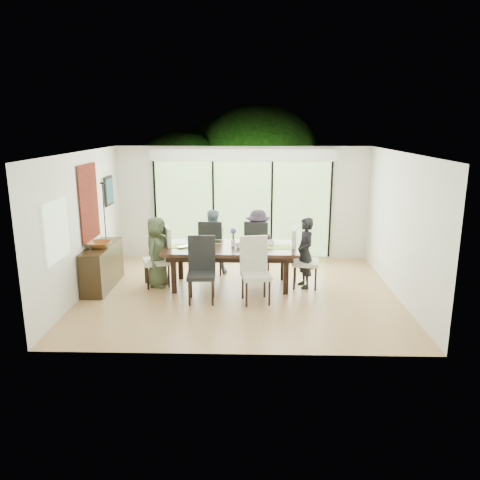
{
  "coord_description": "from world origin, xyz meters",
  "views": [
    {
      "loc": [
        0.24,
        -8.59,
        3.2
      ],
      "look_at": [
        0.0,
        0.25,
        1.0
      ],
      "focal_mm": 35.0,
      "sensor_mm": 36.0,
      "label": 1
    }
  ],
  "objects_px": {
    "person_right_end": "(305,253)",
    "person_far_right": "(258,242)",
    "chair_left_end": "(156,257)",
    "sideboard": "(102,266)",
    "chair_right_end": "(306,258)",
    "chair_far_right": "(258,247)",
    "vase": "(233,243)",
    "chair_near_right": "(256,271)",
    "person_left_end": "(157,252)",
    "person_far_left": "(212,242)",
    "chair_near_left": "(201,270)",
    "cup_b": "(238,245)",
    "laptop": "(187,247)",
    "table_top": "(231,248)",
    "bowl": "(99,244)",
    "chair_far_left": "(212,246)",
    "cup_c": "(271,243)",
    "cup_a": "(196,242)"
  },
  "relations": [
    {
      "from": "sideboard",
      "to": "bowl",
      "type": "xyz_separation_m",
      "value": [
        0.0,
        -0.1,
        0.48
      ]
    },
    {
      "from": "chair_near_right",
      "to": "person_far_right",
      "type": "relative_size",
      "value": 0.85
    },
    {
      "from": "sideboard",
      "to": "bowl",
      "type": "distance_m",
      "value": 0.49
    },
    {
      "from": "chair_left_end",
      "to": "bowl",
      "type": "xyz_separation_m",
      "value": [
        -1.07,
        -0.22,
        0.3
      ]
    },
    {
      "from": "vase",
      "to": "chair_left_end",
      "type": "bearing_deg",
      "value": -178.15
    },
    {
      "from": "person_far_left",
      "to": "cup_b",
      "type": "xyz_separation_m",
      "value": [
        0.6,
        -0.93,
        0.17
      ]
    },
    {
      "from": "person_far_left",
      "to": "laptop",
      "type": "height_order",
      "value": "person_far_left"
    },
    {
      "from": "chair_right_end",
      "to": "bowl",
      "type": "bearing_deg",
      "value": 101.15
    },
    {
      "from": "chair_far_right",
      "to": "person_far_left",
      "type": "bearing_deg",
      "value": 11.47
    },
    {
      "from": "person_far_left",
      "to": "person_far_right",
      "type": "distance_m",
      "value": 1.0
    },
    {
      "from": "cup_c",
      "to": "chair_near_left",
      "type": "bearing_deg",
      "value": -143.27
    },
    {
      "from": "bowl",
      "to": "chair_far_left",
      "type": "bearing_deg",
      "value": 26.67
    },
    {
      "from": "person_right_end",
      "to": "cup_b",
      "type": "xyz_separation_m",
      "value": [
        -1.33,
        -0.1,
        0.17
      ]
    },
    {
      "from": "laptop",
      "to": "chair_far_left",
      "type": "bearing_deg",
      "value": 29.79
    },
    {
      "from": "person_left_end",
      "to": "laptop",
      "type": "bearing_deg",
      "value": -84.9
    },
    {
      "from": "chair_far_right",
      "to": "sideboard",
      "type": "bearing_deg",
      "value": 27.51
    },
    {
      "from": "chair_near_right",
      "to": "cup_c",
      "type": "bearing_deg",
      "value": 62.25
    },
    {
      "from": "laptop",
      "to": "chair_left_end",
      "type": "bearing_deg",
      "value": 133.88
    },
    {
      "from": "table_top",
      "to": "cup_b",
      "type": "bearing_deg",
      "value": -33.69
    },
    {
      "from": "person_left_end",
      "to": "bowl",
      "type": "xyz_separation_m",
      "value": [
        -1.09,
        -0.22,
        0.2
      ]
    },
    {
      "from": "person_far_right",
      "to": "laptop",
      "type": "height_order",
      "value": "person_far_right"
    },
    {
      "from": "person_right_end",
      "to": "sideboard",
      "type": "bearing_deg",
      "value": -102.9
    },
    {
      "from": "chair_near_right",
      "to": "vase",
      "type": "bearing_deg",
      "value": 105.5
    },
    {
      "from": "person_left_end",
      "to": "person_far_left",
      "type": "relative_size",
      "value": 1.0
    },
    {
      "from": "table_top",
      "to": "chair_near_right",
      "type": "bearing_deg",
      "value": -60.11
    },
    {
      "from": "person_far_left",
      "to": "cup_c",
      "type": "height_order",
      "value": "person_far_left"
    },
    {
      "from": "chair_near_left",
      "to": "vase",
      "type": "xyz_separation_m",
      "value": [
        0.55,
        0.92,
        0.29
      ]
    },
    {
      "from": "chair_right_end",
      "to": "chair_far_right",
      "type": "xyz_separation_m",
      "value": [
        -0.95,
        0.85,
        0.0
      ]
    },
    {
      "from": "cup_a",
      "to": "sideboard",
      "type": "distance_m",
      "value": 1.94
    },
    {
      "from": "sideboard",
      "to": "chair_right_end",
      "type": "bearing_deg",
      "value": 1.62
    },
    {
      "from": "person_far_right",
      "to": "cup_a",
      "type": "height_order",
      "value": "person_far_right"
    },
    {
      "from": "cup_a",
      "to": "sideboard",
      "type": "bearing_deg",
      "value": -171.93
    },
    {
      "from": "table_top",
      "to": "person_right_end",
      "type": "relative_size",
      "value": 1.86
    },
    {
      "from": "sideboard",
      "to": "vase",
      "type": "bearing_deg",
      "value": 3.6
    },
    {
      "from": "chair_right_end",
      "to": "chair_near_right",
      "type": "height_order",
      "value": "same"
    },
    {
      "from": "person_right_end",
      "to": "person_far_right",
      "type": "height_order",
      "value": "same"
    },
    {
      "from": "chair_near_left",
      "to": "person_far_right",
      "type": "distance_m",
      "value": 2.0
    },
    {
      "from": "chair_far_left",
      "to": "person_far_right",
      "type": "bearing_deg",
      "value": -177.52
    },
    {
      "from": "chair_left_end",
      "to": "vase",
      "type": "xyz_separation_m",
      "value": [
        1.55,
        0.05,
        0.29
      ]
    },
    {
      "from": "chair_far_left",
      "to": "vase",
      "type": "relative_size",
      "value": 9.17
    },
    {
      "from": "person_left_end",
      "to": "chair_right_end",
      "type": "bearing_deg",
      "value": -75.89
    },
    {
      "from": "chair_right_end",
      "to": "person_left_end",
      "type": "bearing_deg",
      "value": 98.13
    },
    {
      "from": "person_left_end",
      "to": "sideboard",
      "type": "relative_size",
      "value": 0.94
    },
    {
      "from": "chair_left_end",
      "to": "laptop",
      "type": "bearing_deg",
      "value": 62.6
    },
    {
      "from": "person_far_left",
      "to": "cup_b",
      "type": "relative_size",
      "value": 12.9
    },
    {
      "from": "chair_left_end",
      "to": "sideboard",
      "type": "relative_size",
      "value": 0.8
    },
    {
      "from": "chair_right_end",
      "to": "person_far_left",
      "type": "xyz_separation_m",
      "value": [
        -1.95,
        0.83,
        0.1
      ]
    },
    {
      "from": "chair_near_right",
      "to": "cup_a",
      "type": "bearing_deg",
      "value": 129.07
    },
    {
      "from": "chair_near_right",
      "to": "cup_b",
      "type": "relative_size",
      "value": 11.0
    },
    {
      "from": "table_top",
      "to": "cup_b",
      "type": "xyz_separation_m",
      "value": [
        0.15,
        -0.1,
        0.08
      ]
    }
  ]
}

